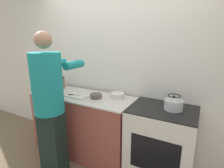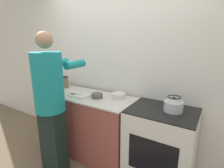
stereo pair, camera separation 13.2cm
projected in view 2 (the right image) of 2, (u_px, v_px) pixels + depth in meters
name	position (u px, v px, depth m)	size (l,w,h in m)	color
wall_back	(119.00, 67.00, 2.53)	(8.00, 0.05, 2.60)	white
counter	(85.00, 123.00, 2.64)	(1.53, 0.59, 0.92)	#9E4C42
oven	(160.00, 147.00, 2.06)	(0.74, 0.58, 0.94)	silver
person	(51.00, 101.00, 2.12)	(0.40, 0.63, 1.79)	black
cutting_board	(79.00, 95.00, 2.47)	(0.30, 0.19, 0.02)	silver
knife	(76.00, 94.00, 2.48)	(0.18, 0.10, 0.01)	silver
kettle	(173.00, 105.00, 1.89)	(0.20, 0.20, 0.17)	silver
bowl_prep	(97.00, 96.00, 2.38)	(0.16, 0.16, 0.06)	brown
bowl_mixing	(119.00, 96.00, 2.36)	(0.19, 0.19, 0.07)	silver
canister_jar	(65.00, 82.00, 2.87)	(0.12, 0.12, 0.19)	#756047
book_stack	(49.00, 87.00, 2.72)	(0.21, 0.29, 0.10)	navy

